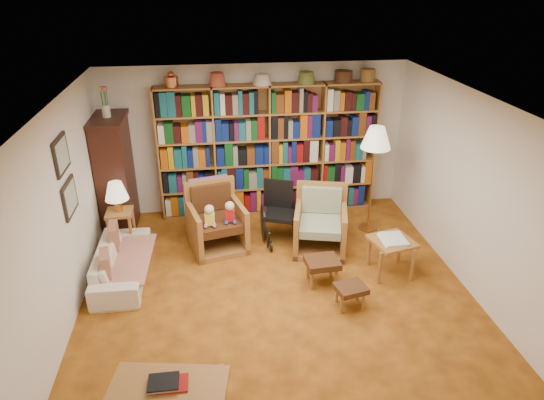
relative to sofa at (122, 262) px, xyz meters
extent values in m
plane|color=#B0641B|center=(2.05, -0.56, -0.23)|extent=(5.00, 5.00, 0.00)
plane|color=white|center=(2.05, -0.56, 2.27)|extent=(5.00, 5.00, 0.00)
plane|color=silver|center=(2.05, 1.94, 1.02)|extent=(5.00, 0.00, 5.00)
plane|color=silver|center=(2.05, -3.06, 1.02)|extent=(5.00, 0.00, 5.00)
plane|color=silver|center=(-0.45, -0.56, 1.02)|extent=(0.00, 5.00, 5.00)
plane|color=silver|center=(4.55, -0.56, 1.02)|extent=(0.00, 5.00, 5.00)
cube|color=#9F6931|center=(2.25, 1.78, 0.87)|extent=(3.60, 0.30, 2.20)
cube|color=#3A1610|center=(-0.21, 1.44, 0.67)|extent=(0.45, 0.90, 1.80)
cube|color=#3A1610|center=(-0.21, 1.44, 1.60)|extent=(0.50, 0.95, 0.06)
cylinder|color=silver|center=(-0.21, 1.44, 1.72)|extent=(0.12, 0.12, 0.18)
cube|color=black|center=(-0.43, -0.26, 1.67)|extent=(0.03, 0.52, 0.42)
cube|color=gray|center=(-0.42, -0.26, 1.67)|extent=(0.01, 0.44, 0.34)
cube|color=black|center=(-0.43, -0.26, 1.12)|extent=(0.03, 0.52, 0.42)
cube|color=gray|center=(-0.42, -0.26, 1.12)|extent=(0.01, 0.44, 0.34)
imported|color=beige|center=(0.00, 0.00, 0.00)|extent=(1.59, 0.63, 0.46)
cube|color=beige|center=(0.05, 0.00, 0.07)|extent=(0.74, 1.31, 0.04)
cube|color=maroon|center=(-0.13, 0.35, 0.22)|extent=(0.15, 0.38, 0.37)
cube|color=maroon|center=(-0.13, -0.35, 0.22)|extent=(0.17, 0.36, 0.34)
cube|color=#9F6931|center=(-0.10, 0.79, 0.37)|extent=(0.39, 0.39, 0.04)
cylinder|color=#9F6931|center=(-0.25, 0.63, 0.06)|extent=(0.05, 0.05, 0.58)
cylinder|color=#9F6931|center=(0.05, 0.63, 0.06)|extent=(0.05, 0.05, 0.58)
cylinder|color=#9F6931|center=(-0.25, 0.94, 0.06)|extent=(0.05, 0.05, 0.58)
cylinder|color=#9F6931|center=(0.05, 0.94, 0.06)|extent=(0.05, 0.05, 0.58)
cylinder|color=#B77F3A|center=(-0.10, 0.79, 0.48)|extent=(0.11, 0.11, 0.19)
cone|color=white|center=(-0.10, 0.79, 0.72)|extent=(0.34, 0.34, 0.26)
cube|color=#9F6931|center=(1.32, 0.61, -0.19)|extent=(0.95, 0.97, 0.09)
cube|color=#9F6931|center=(0.97, 0.61, 0.11)|extent=(0.27, 0.81, 0.69)
cube|color=#9F6931|center=(1.67, 0.61, 0.11)|extent=(0.27, 0.81, 0.69)
cube|color=#9F6931|center=(1.32, 0.98, 0.26)|extent=(0.78, 0.27, 0.97)
cube|color=#4D2D14|center=(1.32, 0.58, 0.20)|extent=(0.75, 0.81, 0.13)
cube|color=#4D2D14|center=(1.32, 0.90, 0.48)|extent=(0.61, 0.25, 0.41)
cube|color=#C3345D|center=(1.32, 1.01, 0.55)|extent=(0.60, 0.21, 0.43)
cube|color=#9F6931|center=(2.83, 0.35, -0.19)|extent=(0.93, 0.95, 0.08)
cube|color=#9F6931|center=(2.49, 0.35, 0.11)|extent=(0.26, 0.79, 0.68)
cube|color=#9F6931|center=(3.18, 0.35, 0.11)|extent=(0.26, 0.79, 0.68)
cube|color=#9F6931|center=(2.83, 0.70, 0.24)|extent=(0.76, 0.27, 0.95)
cube|color=#9DAA88|center=(2.83, 0.32, 0.19)|extent=(0.73, 0.79, 0.13)
cube|color=#9DAA88|center=(2.83, 0.63, 0.47)|extent=(0.60, 0.25, 0.40)
cube|color=black|center=(2.28, 0.67, 0.22)|extent=(0.59, 0.59, 0.06)
cube|color=black|center=(2.28, 0.90, 0.48)|extent=(0.44, 0.22, 0.46)
cylinder|color=black|center=(2.03, 0.78, 0.05)|extent=(0.03, 0.57, 0.57)
cylinder|color=black|center=(2.54, 0.78, 0.05)|extent=(0.03, 0.57, 0.57)
cylinder|color=black|center=(2.10, 0.39, -0.15)|extent=(0.03, 0.16, 0.16)
cylinder|color=black|center=(2.47, 0.39, -0.15)|extent=(0.03, 0.16, 0.16)
cylinder|color=#B77F3A|center=(3.76, 0.87, -0.22)|extent=(0.29, 0.29, 0.03)
cylinder|color=#B77F3A|center=(3.76, 0.87, 0.49)|extent=(0.03, 0.03, 1.45)
cone|color=white|center=(3.76, 0.87, 1.32)|extent=(0.46, 0.46, 0.33)
cube|color=#9F6931|center=(3.65, -0.40, 0.27)|extent=(0.64, 0.64, 0.04)
cylinder|color=#9F6931|center=(3.43, -0.62, 0.01)|extent=(0.05, 0.05, 0.48)
cylinder|color=#9F6931|center=(3.88, -0.62, 0.01)|extent=(0.05, 0.05, 0.48)
cylinder|color=#9F6931|center=(3.43, -0.17, 0.01)|extent=(0.05, 0.05, 0.48)
cylinder|color=#9F6931|center=(3.88, -0.17, 0.01)|extent=(0.05, 0.05, 0.48)
cube|color=silver|center=(3.65, -0.40, 0.31)|extent=(0.38, 0.44, 0.03)
cube|color=#4D2D14|center=(2.67, -0.51, 0.09)|extent=(0.46, 0.40, 0.09)
cylinder|color=#9F6931|center=(2.50, -0.65, -0.09)|extent=(0.04, 0.04, 0.28)
cylinder|color=#9F6931|center=(2.83, -0.65, -0.09)|extent=(0.04, 0.04, 0.28)
cylinder|color=#9F6931|center=(2.50, -0.38, -0.09)|extent=(0.04, 0.04, 0.28)
cylinder|color=#9F6931|center=(2.83, -0.38, -0.09)|extent=(0.04, 0.04, 0.28)
cube|color=#4D2D14|center=(2.90, -1.06, 0.04)|extent=(0.43, 0.38, 0.07)
cylinder|color=#9F6931|center=(2.77, -1.17, -0.11)|extent=(0.04, 0.04, 0.24)
cylinder|color=#9F6931|center=(3.04, -1.17, -0.11)|extent=(0.04, 0.04, 0.24)
cylinder|color=#9F6931|center=(2.77, -0.95, -0.11)|extent=(0.04, 0.04, 0.24)
cylinder|color=#9F6931|center=(3.04, -0.95, -0.11)|extent=(0.04, 0.04, 0.24)
cube|color=#9F6931|center=(0.78, -2.45, 0.16)|extent=(1.15, 0.71, 0.05)
cylinder|color=#9F6931|center=(0.29, -2.23, -0.05)|extent=(0.06, 0.06, 0.36)
cylinder|color=#9F6931|center=(1.27, -2.23, -0.05)|extent=(0.06, 0.06, 0.36)
cube|color=brown|center=(0.78, -2.45, 0.21)|extent=(0.31, 0.27, 0.05)
camera|label=1|loc=(1.28, -5.80, 3.61)|focal=32.00mm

